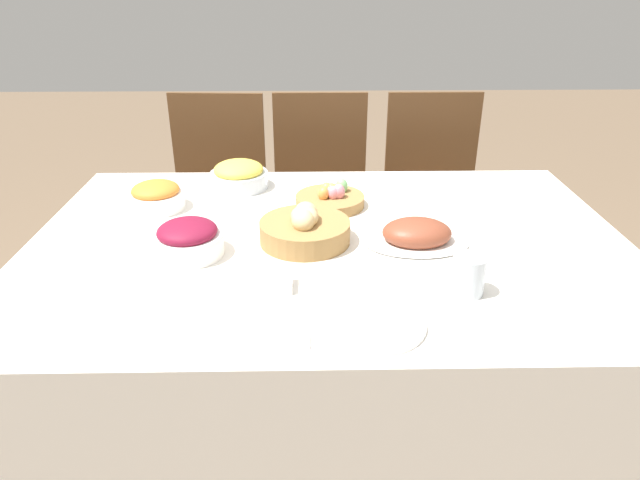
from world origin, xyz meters
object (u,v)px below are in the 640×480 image
Objects in this scene: bread_basket at (305,228)px; ham_platter at (417,235)px; egg_basket at (331,199)px; chair_far_center at (321,200)px; chair_far_right at (432,200)px; knife at (437,323)px; beet_salad_bowl at (188,239)px; carrot_bowl at (156,196)px; spoon at (451,323)px; chair_far_left at (218,201)px; drinking_cup at (468,275)px; butter_dish at (268,282)px; fork at (307,324)px; dinner_plate at (372,323)px; pineapple_bowl at (239,175)px.

bread_basket reaches higher than ham_platter.
chair_far_center is at bearing 91.58° from egg_basket.
chair_far_right is 1.41m from knife.
knife is (0.61, -0.35, -0.04)m from beet_salad_bowl.
bread_basket is 0.54m from carrot_bowl.
carrot_bowl reaches higher than spoon.
chair_far_left is 5.60× the size of knife.
bread_basket is 1.47× the size of spoon.
drinking_cup is (0.87, -0.54, 0.01)m from carrot_bowl.
beet_salad_bowl is 0.29m from butter_dish.
drinking_cup is (0.07, -0.27, 0.02)m from ham_platter.
fork is at bearing -59.50° from butter_dish.
chair_far_right reaches higher than knife.
dinner_plate is (0.07, -0.68, -0.02)m from egg_basket.
ham_platter is at bearing 105.19° from drinking_cup.
dinner_plate is at bearing -34.03° from butter_dish.
egg_basket is at bearing -51.02° from chair_far_left.
butter_dish is at bearing 159.83° from spoon.
spoon is at bearing -100.13° from chair_far_right.
pineapple_bowl is at bearing 120.36° from knife.
spoon is (0.80, -0.67, -0.04)m from carrot_bowl.
chair_far_left is 0.75m from carrot_bowl.
egg_basket is 0.73m from spoon.
bread_basket is at bearing 109.79° from dinner_plate.
egg_basket is (0.49, -0.68, 0.28)m from chair_far_left.
chair_far_right is at bearing 31.79° from pineapple_bowl.
chair_far_left is 0.98m from chair_far_right.
chair_far_center is 1.41m from spoon.
fork is (-0.14, 0.00, -0.00)m from dinner_plate.
egg_basket is 1.88× the size of butter_dish.
beet_salad_bowl reaches higher than ham_platter.
carrot_bowl is at bearing -146.48° from chair_far_right.
pineapple_bowl reaches higher than spoon.
butter_dish is at bearing 155.97° from knife.
chair_far_right is at bearing 66.20° from fork.
chair_far_left reaches higher than bread_basket.
butter_dish reaches higher than dinner_plate.
chair_far_center is at bearing 59.25° from pineapple_bowl.
chair_far_left is 3.25× the size of ham_platter.
chair_far_left is 3.81× the size of bread_basket.
beet_salad_bowl is 0.80× the size of dinner_plate.
pineapple_bowl is (-0.23, 0.44, 0.00)m from bread_basket.
knife is (0.21, -0.68, -0.02)m from egg_basket.
chair_far_center is (-0.51, 0.00, 0.00)m from chair_far_right.
knife is (-0.02, -0.40, -0.02)m from ham_platter.
egg_basket is at bearing 119.03° from drinking_cup.
chair_far_center is 0.66m from pineapple_bowl.
pineapple_bowl is 2.08× the size of drinking_cup.
beet_salad_bowl is at bearing 163.01° from drinking_cup.
drinking_cup is at bearing -31.96° from carrot_bowl.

